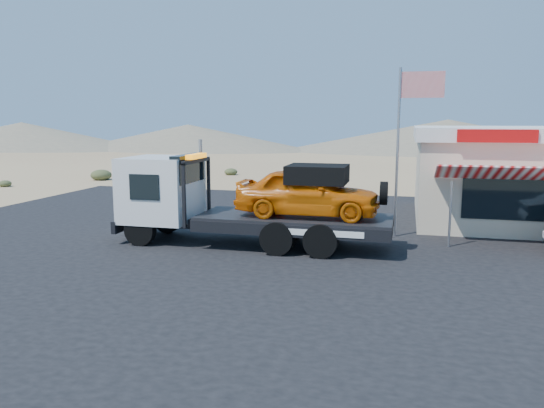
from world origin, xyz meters
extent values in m
plane|color=#A0805B|center=(0.00, 0.00, 0.00)|extent=(120.00, 120.00, 0.00)
cube|color=black|center=(2.00, 3.00, 0.01)|extent=(32.00, 24.00, 0.02)
cylinder|color=black|center=(-3.59, 0.93, 0.55)|extent=(1.06, 0.32, 1.06)
cylinder|color=black|center=(-3.59, 3.06, 0.55)|extent=(1.06, 0.32, 1.06)
cylinder|color=black|center=(1.19, 0.93, 0.55)|extent=(1.06, 0.58, 1.06)
cylinder|color=black|center=(1.19, 3.06, 0.55)|extent=(1.06, 0.58, 1.06)
cylinder|color=black|center=(2.57, 0.93, 0.55)|extent=(1.06, 0.58, 1.06)
cylinder|color=black|center=(2.57, 3.06, 0.55)|extent=(1.06, 0.58, 1.06)
cube|color=black|center=(0.34, 1.99, 0.71)|extent=(8.71, 1.06, 0.32)
cube|color=silver|center=(-3.27, 1.99, 1.83)|extent=(2.34, 2.50, 2.23)
cube|color=black|center=(-2.26, 1.99, 2.57)|extent=(0.37, 2.12, 0.96)
cube|color=black|center=(-1.95, 1.99, 1.77)|extent=(0.11, 2.34, 2.12)
cube|color=orange|center=(-1.95, 1.99, 2.99)|extent=(0.27, 1.27, 0.16)
cube|color=black|center=(1.51, 1.99, 1.00)|extent=(6.37, 2.44, 0.16)
imported|color=#DB6108|center=(1.93, 1.99, 1.88)|extent=(4.67, 1.88, 1.59)
cube|color=black|center=(2.25, 1.99, 2.48)|extent=(1.91, 1.59, 0.58)
cube|color=beige|center=(10.50, 9.00, 1.72)|extent=(10.00, 8.00, 3.40)
cube|color=red|center=(8.00, 4.74, 3.67)|extent=(2.60, 0.12, 0.45)
cylinder|color=#99999E|center=(6.50, 3.30, 1.12)|extent=(0.08, 0.08, 2.20)
cylinder|color=#99999E|center=(4.70, 4.50, 3.02)|extent=(0.10, 0.10, 6.00)
cube|color=#B20C14|center=(5.45, 4.50, 5.42)|extent=(1.50, 0.02, 0.90)
ellipsoid|color=#3B4223|center=(-19.69, 13.26, 0.21)|extent=(0.79, 0.79, 0.43)
ellipsoid|color=#3B4223|center=(-15.87, 18.15, 0.39)|extent=(1.45, 1.45, 0.78)
ellipsoid|color=#3B4223|center=(-8.08, 23.63, 0.27)|extent=(1.00, 1.00, 0.54)
ellipsoid|color=#3B4223|center=(-0.17, 23.95, 0.21)|extent=(0.77, 0.77, 0.41)
cone|color=#726B59|center=(-25.00, 55.00, 1.75)|extent=(36.00, 36.00, 3.50)
cone|color=#726B59|center=(10.00, 58.00, 2.10)|extent=(44.00, 44.00, 4.20)
cone|color=#726B59|center=(-50.00, 52.00, 1.90)|extent=(40.00, 40.00, 3.80)
camera|label=1|loc=(5.06, -14.90, 4.24)|focal=35.00mm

